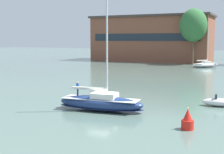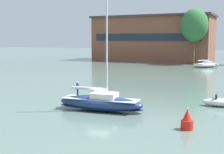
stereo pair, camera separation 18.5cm
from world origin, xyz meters
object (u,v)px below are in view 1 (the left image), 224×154
sailboat_moored_near_marina (205,65)px  motor_tender (219,102)px  tree_shore_right (193,25)px  sailboat_main (101,102)px  channel_buoy (188,121)px

sailboat_moored_near_marina → motor_tender: 52.65m
tree_shore_right → sailboat_main: tree_shore_right is taller
sailboat_main → tree_shore_right: bearing=92.9°
tree_shore_right → sailboat_moored_near_marina: bearing=-58.0°
sailboat_moored_near_marina → channel_buoy: sailboat_moored_near_marina is taller
sailboat_moored_near_marina → motor_tender: bearing=-79.2°
channel_buoy → sailboat_moored_near_marina: bearing=97.6°
sailboat_moored_near_marina → motor_tender: sailboat_moored_near_marina is taller
sailboat_moored_near_marina → channel_buoy: (8.46, -62.99, 0.05)m
tree_shore_right → sailboat_moored_near_marina: 15.32m
tree_shore_right → motor_tender: (15.28, -60.43, -11.63)m
sailboat_moored_near_marina → motor_tender: size_ratio=2.65×
tree_shore_right → sailboat_main: bearing=-87.1°
sailboat_moored_near_marina → channel_buoy: 63.56m
motor_tender → sailboat_main: bearing=-145.6°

